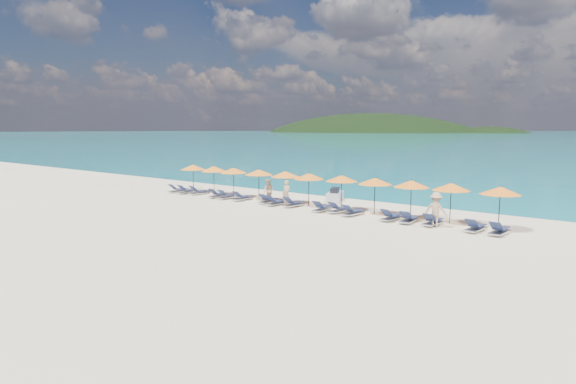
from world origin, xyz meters
The scene contains 35 objects.
ground centered at (0.00, 0.00, 0.00)m, with size 1400.00×1400.00×0.00m, color beige.
headland_main centered at (-300.00, 540.00, -38.00)m, with size 374.00×242.00×126.50m.
headland_small centered at (-150.00, 560.00, -35.00)m, with size 162.00×126.00×85.50m.
jetski centered at (-0.03, 8.49, 0.38)m, with size 1.95×2.73×0.91m.
beachgoer_a centered at (-1.09, 4.17, 0.89)m, with size 0.65×0.43×1.79m, color tan.
beachgoer_b centered at (-3.21, 4.79, 0.83)m, with size 0.81×0.47×1.66m, color tan.
beachgoer_c centered at (9.30, 3.97, 0.93)m, with size 1.20×0.56×1.85m, color tan.
umbrella_0 centered at (-12.09, 5.46, 2.02)m, with size 2.10×2.10×2.28m.
umbrella_1 centered at (-9.50, 5.41, 2.02)m, with size 2.10×2.10×2.28m.
umbrella_2 centered at (-7.28, 5.39, 2.02)m, with size 2.10×2.10×2.28m.
umbrella_3 centered at (-4.73, 5.46, 2.02)m, with size 2.10×2.10×2.28m.
umbrella_4 centered at (-2.29, 5.55, 2.02)m, with size 2.10×2.10×2.28m.
umbrella_5 centered at (-0.10, 5.35, 2.02)m, with size 2.10×2.10×2.28m.
umbrella_6 centered at (2.37, 5.56, 2.02)m, with size 2.10×2.10×2.28m.
umbrella_7 centered at (4.85, 5.43, 2.02)m, with size 2.10×2.10×2.28m.
umbrella_8 centered at (7.20, 5.45, 2.02)m, with size 2.10×2.10×2.28m.
umbrella_9 centered at (9.51, 5.52, 2.02)m, with size 2.10×2.10×2.28m.
umbrella_10 centered at (12.08, 5.50, 2.02)m, with size 2.10×2.10×2.28m.
lounger_0 centered at (-12.48, 4.15, 0.24)m, with size 0.65×1.71×0.66m.
lounger_1 centered at (-11.41, 4.20, 0.24)m, with size 0.71×1.73×0.66m.
lounger_2 centered at (-10.16, 4.40, 0.24)m, with size 0.75×1.74×0.66m.
lounger_3 centered at (-7.74, 4.19, 0.24)m, with size 0.63×1.70×0.66m.
lounger_4 centered at (-6.69, 4.15, 0.24)m, with size 0.67×1.72×0.66m.
lounger_5 centered at (-5.30, 4.28, 0.24)m, with size 0.63×1.71×0.66m.
lounger_6 centered at (-2.91, 4.40, 0.24)m, with size 0.77×1.75×0.66m.
lounger_7 centered at (-1.90, 4.10, 0.24)m, with size 0.76×1.75×0.66m.
lounger_8 centered at (-0.61, 4.35, 0.24)m, with size 0.70×1.73×0.66m.
lounger_9 centered at (1.89, 4.08, 0.24)m, with size 0.77×1.75×0.66m.
lounger_10 centered at (2.98, 4.33, 0.24)m, with size 0.75×1.74×0.66m.
lounger_11 centered at (4.17, 4.03, 0.24)m, with size 0.79×1.76×0.66m.
lounger_12 centered at (6.70, 4.04, 0.24)m, with size 0.79×1.75×0.66m.
lounger_13 centered at (7.75, 4.06, 0.24)m, with size 0.76×1.75×0.66m.
lounger_14 centered at (9.08, 4.18, 0.24)m, with size 0.66×1.72×0.66m.
lounger_15 centered at (11.38, 4.05, 0.24)m, with size 0.75×1.74×0.66m.
lounger_16 centered at (12.53, 4.03, 0.24)m, with size 0.70×1.73×0.66m.
Camera 1 is at (18.94, -20.56, 5.20)m, focal length 30.00 mm.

